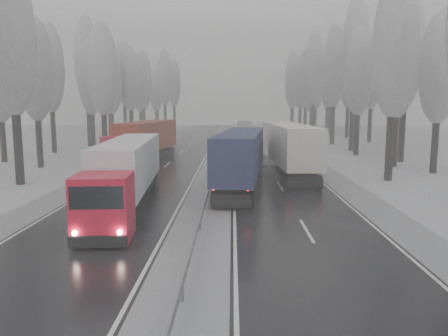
{
  "coord_description": "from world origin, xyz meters",
  "views": [
    {
      "loc": [
        1.57,
        -8.96,
        6.14
      ],
      "look_at": [
        1.04,
        18.57,
        2.2
      ],
      "focal_mm": 35.0,
      "sensor_mm": 36.0,
      "label": 1
    }
  ],
  "objects_px": {
    "truck_blue_box": "(242,155)",
    "box_truck_distant": "(244,127)",
    "truck_cream_box": "(286,145)",
    "truck_red_red": "(144,140)",
    "truck_red_white": "(127,169)"
  },
  "relations": [
    {
      "from": "truck_blue_box",
      "to": "box_truck_distant",
      "type": "bearing_deg",
      "value": 94.38
    },
    {
      "from": "truck_cream_box",
      "to": "truck_red_red",
      "type": "relative_size",
      "value": 1.02
    },
    {
      "from": "truck_red_red",
      "to": "truck_red_white",
      "type": "bearing_deg",
      "value": -74.57
    },
    {
      "from": "truck_blue_box",
      "to": "box_truck_distant",
      "type": "height_order",
      "value": "truck_blue_box"
    },
    {
      "from": "box_truck_distant",
      "to": "truck_red_red",
      "type": "relative_size",
      "value": 0.44
    },
    {
      "from": "box_truck_distant",
      "to": "truck_red_red",
      "type": "bearing_deg",
      "value": -108.32
    },
    {
      "from": "truck_cream_box",
      "to": "truck_red_white",
      "type": "relative_size",
      "value": 1.13
    },
    {
      "from": "truck_red_white",
      "to": "truck_red_red",
      "type": "height_order",
      "value": "truck_red_red"
    },
    {
      "from": "truck_blue_box",
      "to": "truck_red_red",
      "type": "height_order",
      "value": "truck_red_red"
    },
    {
      "from": "truck_blue_box",
      "to": "truck_red_white",
      "type": "distance_m",
      "value": 9.67
    },
    {
      "from": "truck_blue_box",
      "to": "truck_red_white",
      "type": "bearing_deg",
      "value": -130.58
    },
    {
      "from": "truck_cream_box",
      "to": "truck_red_red",
      "type": "bearing_deg",
      "value": 149.88
    },
    {
      "from": "truck_blue_box",
      "to": "truck_red_white",
      "type": "relative_size",
      "value": 1.06
    },
    {
      "from": "box_truck_distant",
      "to": "truck_cream_box",
      "type": "bearing_deg",
      "value": -93.52
    },
    {
      "from": "truck_cream_box",
      "to": "box_truck_distant",
      "type": "height_order",
      "value": "truck_cream_box"
    }
  ]
}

